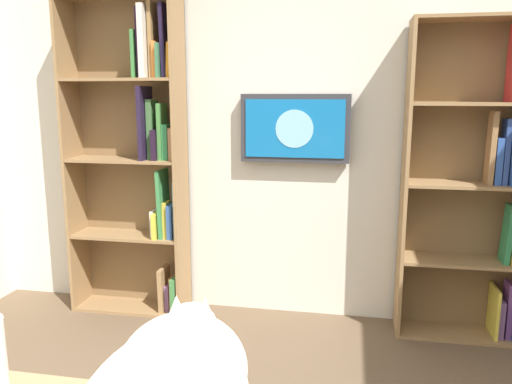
# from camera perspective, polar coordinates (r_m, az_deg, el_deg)

# --- Properties ---
(wall_back) EXTENTS (4.52, 0.06, 2.70)m
(wall_back) POSITION_cam_1_polar(r_m,az_deg,el_deg) (3.48, 4.02, 7.77)
(wall_back) COLOR silver
(wall_back) RESTS_ON ground
(bookshelf_left) EXTENTS (0.80, 0.28, 1.99)m
(bookshelf_left) POSITION_cam_1_polar(r_m,az_deg,el_deg) (3.43, 24.42, 0.77)
(bookshelf_left) COLOR #937047
(bookshelf_left) RESTS_ON ground
(bookshelf_right) EXTENTS (0.82, 0.28, 2.19)m
(bookshelf_right) POSITION_cam_1_polar(r_m,az_deg,el_deg) (3.61, -13.01, 4.22)
(bookshelf_right) COLOR #937047
(bookshelf_right) RESTS_ON ground
(wall_mounted_tv) EXTENTS (0.73, 0.07, 0.45)m
(wall_mounted_tv) POSITION_cam_1_polar(r_m,az_deg,el_deg) (3.39, 4.41, 7.15)
(wall_mounted_tv) COLOR #333338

